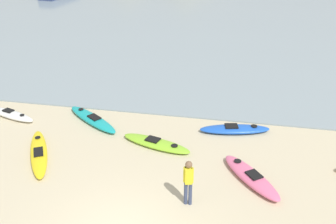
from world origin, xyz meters
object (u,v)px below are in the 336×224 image
Objects in this scene: kayak_on_sand_3 at (39,153)px; person_near_foreground at (188,180)px; kayak_on_sand_0 at (251,177)px; kayak_on_sand_2 at (156,143)px; kayak_on_sand_5 at (92,119)px; kayak_on_sand_6 at (235,129)px; kayak_on_sand_4 at (11,114)px.

person_near_foreground is at bearing -15.68° from kayak_on_sand_3.
kayak_on_sand_0 reaches higher than kayak_on_sand_2.
kayak_on_sand_3 is 2.14× the size of person_near_foreground.
person_near_foreground is (6.05, -1.70, 0.79)m from kayak_on_sand_3.
kayak_on_sand_0 is 1.75× the size of person_near_foreground.
kayak_on_sand_3 is at bearing -159.68° from kayak_on_sand_2.
kayak_on_sand_0 is 0.82× the size of kayak_on_sand_3.
kayak_on_sand_5 reaches higher than kayak_on_sand_6.
kayak_on_sand_5 is (3.84, 0.29, -0.01)m from kayak_on_sand_4.
kayak_on_sand_3 is at bearing -44.35° from kayak_on_sand_4.
kayak_on_sand_0 is at bearing -23.50° from kayak_on_sand_2.
kayak_on_sand_4 is (-10.86, 2.82, -0.01)m from kayak_on_sand_0.
kayak_on_sand_3 is 1.24× the size of kayak_on_sand_4.
kayak_on_sand_2 is at bearing 118.46° from person_near_foreground.
kayak_on_sand_4 is at bearing 135.65° from kayak_on_sand_3.
kayak_on_sand_2 is at bearing -24.38° from kayak_on_sand_5.
kayak_on_sand_0 is at bearing -23.91° from kayak_on_sand_5.
kayak_on_sand_3 is at bearing -155.38° from kayak_on_sand_6.
kayak_on_sand_0 is 3.48m from kayak_on_sand_6.
kayak_on_sand_4 is (-7.10, 1.19, 0.03)m from kayak_on_sand_2.
kayak_on_sand_2 is at bearing 20.32° from kayak_on_sand_3.
kayak_on_sand_2 is 7.20m from kayak_on_sand_4.
kayak_on_sand_0 is 7.68m from kayak_on_sand_5.
kayak_on_sand_3 is 6.34m from person_near_foreground.
kayak_on_sand_2 is 0.90× the size of kayak_on_sand_3.
kayak_on_sand_4 is at bearing 153.30° from person_near_foreground.
kayak_on_sand_6 is 1.91× the size of person_near_foreground.
kayak_on_sand_6 reaches higher than kayak_on_sand_3.
kayak_on_sand_6 is at bearing 75.95° from person_near_foreground.
kayak_on_sand_2 is 1.00× the size of kayak_on_sand_6.
kayak_on_sand_5 is at bearing 4.39° from kayak_on_sand_4.
kayak_on_sand_2 is 1.92× the size of person_near_foreground.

